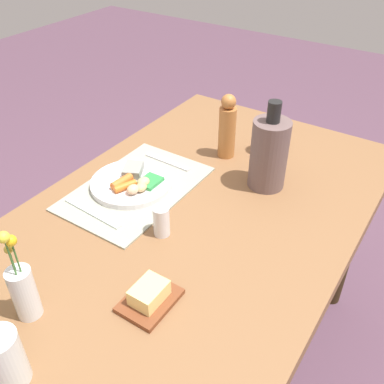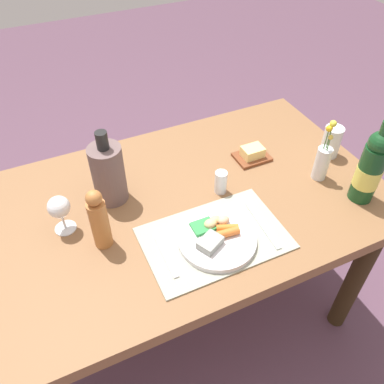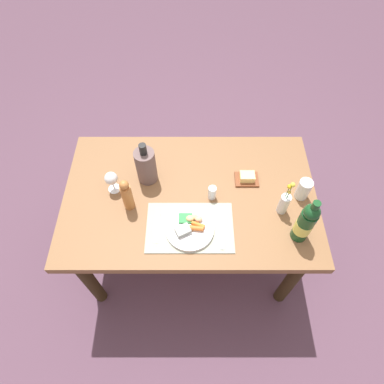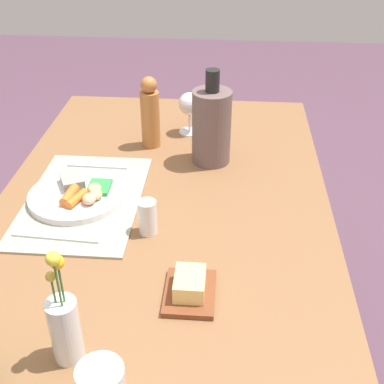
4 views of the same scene
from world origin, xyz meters
name	(u,v)px [view 3 (image 3 of 4)]	position (x,y,z in m)	size (l,w,h in m)	color
ground_plane	(191,250)	(0.00, 0.00, 0.00)	(8.00, 8.00, 0.00)	#583C4D
dining_table	(191,204)	(0.00, 0.00, 0.63)	(1.37, 0.85, 0.73)	brown
placemat	(191,227)	(0.00, -0.20, 0.74)	(0.44, 0.29, 0.01)	#9DA08D
dinner_plate	(190,228)	(0.00, -0.21, 0.75)	(0.24, 0.24, 0.04)	silver
fork	(158,227)	(-0.16, -0.20, 0.74)	(0.02, 0.17, 0.01)	silver
knife	(223,231)	(0.16, -0.22, 0.74)	(0.02, 0.21, 0.01)	silver
wine_glass	(112,179)	(-0.41, 0.04, 0.83)	(0.07, 0.07, 0.13)	white
pepper_mill	(128,195)	(-0.32, -0.07, 0.84)	(0.06, 0.06, 0.22)	#B66F37
flower_vase	(285,203)	(0.48, -0.10, 0.81)	(0.05, 0.05, 0.24)	silver
wine_bottle	(306,223)	(0.54, -0.24, 0.87)	(0.08, 0.08, 0.31)	#15441F
cooler_bottle	(147,165)	(-0.23, 0.11, 0.84)	(0.11, 0.11, 0.27)	#66514F
water_tumbler	(304,190)	(0.60, -0.01, 0.79)	(0.07, 0.07, 0.12)	silver
butter_dish	(248,178)	(0.31, 0.10, 0.75)	(0.13, 0.10, 0.05)	brown
salt_shaker	(213,193)	(0.12, -0.02, 0.78)	(0.04, 0.04, 0.08)	white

